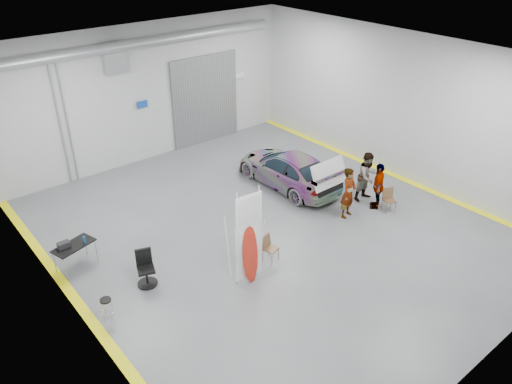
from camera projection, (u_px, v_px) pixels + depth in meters
ground at (269, 228)px, 17.85m from camera, size 16.00×16.00×0.00m
room_shell at (234, 101)px, 17.49m from camera, size 14.02×16.18×6.01m
sedan_car at (288, 169)px, 20.35m from camera, size 2.05×4.96×1.43m
person_a at (349, 193)px, 18.10m from camera, size 0.80×0.62×1.95m
person_b at (367, 176)px, 19.22m from camera, size 0.99×0.77×1.97m
person_c at (378, 186)px, 18.68m from camera, size 1.12×1.00×1.85m
surfboard_display at (250, 245)px, 14.67m from camera, size 0.90×0.29×3.18m
folding_chair_near at (270, 253)px, 16.04m from camera, size 0.51×0.53×0.89m
folding_chair_far at (389, 204)px, 18.74m from camera, size 0.56×0.61×0.89m
shop_stool at (107, 309)px, 13.73m from camera, size 0.33×0.33×0.64m
work_table at (71, 246)px, 15.49m from camera, size 1.40×0.96×1.04m
office_chair at (145, 270)px, 14.92m from camera, size 0.64×0.67×1.14m
trunk_lid at (329, 172)px, 18.50m from camera, size 1.67×1.02×0.04m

